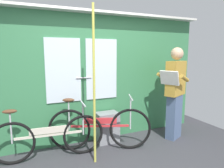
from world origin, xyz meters
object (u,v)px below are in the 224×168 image
object	(u,v)px
passenger_reading_newspaper	(175,91)
trash_bin_by_wall	(107,127)
bicycle_leaning_behind	(100,128)
bicycle_near_door	(49,137)
handrail_pole	(94,87)

from	to	relation	value
passenger_reading_newspaper	trash_bin_by_wall	size ratio (longest dim) A/B	3.13
passenger_reading_newspaper	trash_bin_by_wall	world-z (taller)	passenger_reading_newspaper
bicycle_leaning_behind	bicycle_near_door	bearing A→B (deg)	-159.98
bicycle_leaning_behind	handrail_pole	distance (m)	0.88
bicycle_near_door	bicycle_leaning_behind	distance (m)	0.83
bicycle_near_door	handrail_pole	size ratio (longest dim) A/B	0.74
bicycle_near_door	passenger_reading_newspaper	bearing A→B (deg)	1.68
bicycle_leaning_behind	handrail_pole	size ratio (longest dim) A/B	0.71
bicycle_leaning_behind	passenger_reading_newspaper	xyz separation A→B (m)	(1.48, -0.14, 0.54)
bicycle_near_door	bicycle_leaning_behind	world-z (taller)	bicycle_leaning_behind
bicycle_near_door	bicycle_leaning_behind	bearing A→B (deg)	3.97
passenger_reading_newspaper	handrail_pole	xyz separation A→B (m)	(-1.69, -0.22, 0.24)
trash_bin_by_wall	passenger_reading_newspaper	bearing A→B (deg)	-16.53
bicycle_leaning_behind	trash_bin_by_wall	size ratio (longest dim) A/B	2.94
bicycle_leaning_behind	handrail_pole	bearing A→B (deg)	-98.73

